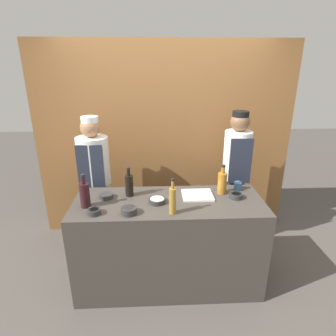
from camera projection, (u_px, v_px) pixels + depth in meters
name	position (u px, v px, depth m)	size (l,w,h in m)	color
ground_plane	(169.00, 279.00, 2.95)	(14.00, 14.00, 0.00)	#4C4742
cabinet_wall	(164.00, 141.00, 3.56)	(3.15, 0.18, 2.40)	brown
counter	(169.00, 243.00, 2.79)	(1.79, 0.68, 0.92)	#3D3833
sauce_bowl_red	(94.00, 211.00, 2.39)	(0.11, 0.11, 0.05)	#2D2D2D
sauce_bowl_yellow	(236.00, 195.00, 2.68)	(0.13, 0.13, 0.05)	#2D2D2D
sauce_bowl_brown	(106.00, 196.00, 2.68)	(0.13, 0.13, 0.04)	#2D2D2D
sauce_bowl_green	(129.00, 210.00, 2.39)	(0.14, 0.14, 0.06)	#2D2D2D
sauce_bowl_white	(157.00, 200.00, 2.59)	(0.15, 0.15, 0.04)	#2D2D2D
cutting_board	(197.00, 195.00, 2.72)	(0.29, 0.25, 0.02)	white
bottle_vinegar	(173.00, 200.00, 2.37)	(0.06, 0.06, 0.32)	olive
bottle_soy	(129.00, 185.00, 2.70)	(0.08, 0.08, 0.29)	black
bottle_amber	(222.00, 182.00, 2.75)	(0.09, 0.09, 0.30)	#9E661E
bottle_wine	(85.00, 194.00, 2.48)	(0.09, 0.09, 0.31)	black
cup_blue	(238.00, 186.00, 2.86)	(0.08, 0.08, 0.08)	#386093
chef_left	(95.00, 181.00, 3.20)	(0.35, 0.35, 1.61)	#28282D
chef_right	(235.00, 175.00, 3.26)	(0.31, 0.31, 1.65)	#28282D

